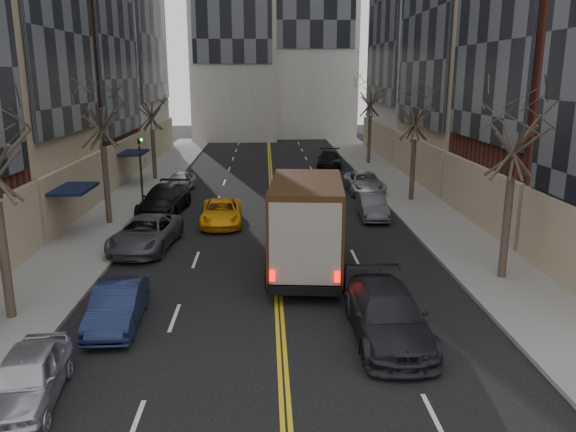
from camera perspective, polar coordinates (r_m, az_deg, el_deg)
name	(u,v)px	position (r m, az deg, el deg)	size (l,w,h in m)	color
sidewalk_left	(135,196)	(38.19, -15.28, 1.96)	(4.00, 66.00, 0.15)	slate
sidewalk_right	(406,194)	(38.39, 11.93, 2.22)	(4.00, 66.00, 0.15)	slate
tree_lf_mid	(100,100)	(30.59, -18.60, 11.13)	(3.20, 3.20, 8.91)	#382D23
tree_lf_far	(151,100)	(43.25, -13.79, 11.40)	(3.20, 3.20, 8.12)	#382D23
tree_rt_near	(517,114)	(22.43, 22.28, 9.58)	(3.20, 3.20, 8.71)	#382D23
tree_rt_mid	(416,103)	(35.65, 12.90, 11.15)	(3.20, 3.20, 8.32)	#382D23
tree_rt_far	(371,87)	(50.26, 8.44, 12.81)	(3.20, 3.20, 9.11)	#382D23
traffic_signal	(141,167)	(32.55, -14.73, 4.84)	(0.29, 0.26, 4.70)	black
ups_truck	(307,226)	(22.42, 1.90, -1.02)	(3.42, 7.36, 3.92)	black
observer_sedan	(388,315)	(17.53, 10.10, -9.86)	(2.18, 5.36, 1.55)	black
taxi	(221,213)	(30.29, -6.80, 0.34)	(2.15, 4.65, 1.29)	#F6A70A
pedestrian	(297,220)	(27.45, 0.95, -0.38)	(0.69, 0.45, 1.88)	black
parked_lf_a	(27,378)	(15.61, -25.00, -14.68)	(1.58, 3.93, 1.34)	#B7B9BF
parked_lf_b	(118,305)	(18.99, -16.93, -8.68)	(1.43, 4.09, 1.35)	#111938
parked_lf_c	(146,233)	(26.67, -14.26, -1.73)	(2.44, 5.30, 1.47)	#48494F
parked_lf_d	(164,200)	(33.33, -12.45, 1.65)	(2.23, 5.48, 1.59)	black
parked_lf_e	(180,182)	(39.32, -10.92, 3.44)	(1.59, 3.96, 1.35)	#ADAEB5
parked_rt_a	(372,206)	(31.77, 8.55, 0.98)	(1.42, 4.07, 1.34)	#43464A
parked_rt_b	(364,183)	(38.55, 7.76, 3.39)	(2.31, 5.01, 1.39)	#ABADB3
parked_rt_c	(329,159)	(48.53, 4.24, 5.75)	(2.06, 5.07, 1.47)	black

